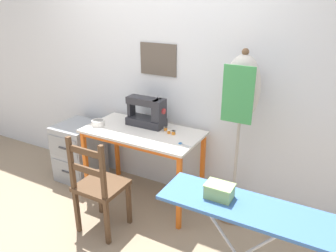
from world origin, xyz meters
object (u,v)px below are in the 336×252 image
sewing_machine (148,113)px  scissors (183,144)px  storage_box (219,191)px  thread_spool_mid_table (169,132)px  filing_cabinet (80,151)px  fabric_bowl (98,123)px  dress_form (241,99)px  thread_spool_far_edge (173,133)px  wooden_chair (99,187)px  ironing_board (243,211)px  thread_spool_near_machine (166,129)px

sewing_machine → scissors: (0.51, -0.24, -0.13)m
scissors → storage_box: size_ratio=0.75×
thread_spool_mid_table → filing_cabinet: thread_spool_mid_table is taller
filing_cabinet → fabric_bowl: bearing=-15.4°
scissors → thread_spool_mid_table: size_ratio=3.35×
sewing_machine → dress_form: dress_form is taller
fabric_bowl → filing_cabinet: bearing=164.6°
sewing_machine → thread_spool_far_edge: bearing=-13.7°
wooden_chair → storage_box: size_ratio=5.23×
thread_spool_mid_table → thread_spool_far_edge: thread_spool_far_edge is taller
sewing_machine → filing_cabinet: size_ratio=0.62×
wooden_chair → ironing_board: wooden_chair is taller
fabric_bowl → thread_spool_near_machine: bearing=17.6°
ironing_board → storage_box: size_ratio=5.88×
sewing_machine → wooden_chair: sewing_machine is taller
sewing_machine → filing_cabinet: 1.06m
fabric_bowl → dress_form: dress_form is taller
wooden_chair → ironing_board: bearing=-7.0°
thread_spool_mid_table → dress_form: size_ratio=0.02×
scissors → storage_box: (0.59, -0.67, 0.08)m
thread_spool_mid_table → ironing_board: thread_spool_mid_table is taller
wooden_chair → scissors: bearing=42.3°
fabric_bowl → ironing_board: size_ratio=0.13×
thread_spool_mid_table → sewing_machine: bearing=164.3°
sewing_machine → storage_box: 1.43m
thread_spool_far_edge → filing_cabinet: bearing=-177.9°
sewing_machine → storage_box: size_ratio=2.28×
fabric_bowl → scissors: size_ratio=0.99×
thread_spool_near_machine → dress_form: (0.71, 0.05, 0.40)m
scissors → filing_cabinet: (-1.39, 0.11, -0.45)m
scissors → filing_cabinet: scissors is taller
thread_spool_near_machine → ironing_board: thread_spool_near_machine is taller
fabric_bowl → dress_form: (1.38, 0.26, 0.38)m
storage_box → fabric_bowl: bearing=156.9°
sewing_machine → thread_spool_far_edge: size_ratio=9.33×
scissors → wooden_chair: size_ratio=0.14×
scissors → dress_form: size_ratio=0.08×
fabric_bowl → filing_cabinet: fabric_bowl is taller
thread_spool_near_machine → storage_box: storage_box is taller
filing_cabinet → dress_form: 2.01m
thread_spool_near_machine → thread_spool_far_edge: (0.11, -0.05, 0.00)m
storage_box → filing_cabinet: bearing=158.5°
sewing_machine → thread_spool_mid_table: bearing=-15.7°
scissors → storage_box: bearing=-48.4°
thread_spool_far_edge → fabric_bowl: bearing=-168.3°
sewing_machine → ironing_board: (1.27, -0.91, -0.15)m
ironing_board → thread_spool_mid_table: bearing=139.8°
fabric_bowl → thread_spool_near_machine: (0.67, 0.21, -0.01)m
storage_box → thread_spool_far_edge: bearing=133.0°
scissors → dress_form: dress_form is taller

